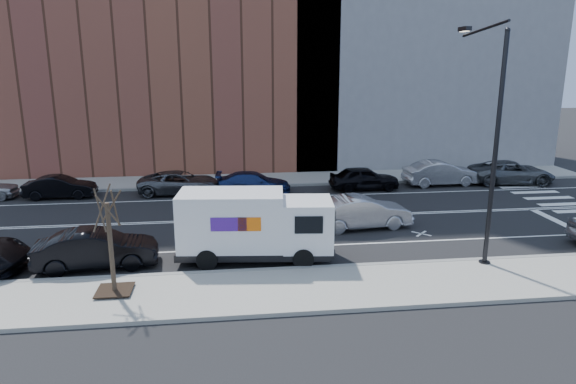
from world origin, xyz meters
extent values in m
plane|color=black|center=(0.00, 0.00, 0.00)|extent=(120.00, 120.00, 0.00)
cube|color=gray|center=(0.00, -8.80, 0.07)|extent=(44.00, 3.60, 0.15)
cube|color=gray|center=(0.00, 8.80, 0.07)|extent=(44.00, 3.60, 0.15)
cube|color=gray|center=(0.00, -7.00, 0.08)|extent=(44.00, 0.25, 0.17)
cube|color=gray|center=(0.00, 7.00, 0.08)|extent=(44.00, 0.25, 0.17)
cube|color=brown|center=(-8.00, 15.60, 11.00)|extent=(26.00, 10.00, 22.00)
cylinder|color=black|center=(7.00, -7.40, 4.50)|extent=(0.18, 0.18, 9.00)
cylinder|color=black|center=(7.00, -7.40, 0.10)|extent=(0.44, 0.44, 0.20)
sphere|color=black|center=(7.00, -7.40, 8.95)|extent=(0.20, 0.20, 0.20)
cylinder|color=black|center=(7.00, -5.70, 9.10)|extent=(0.11, 3.49, 0.48)
cube|color=black|center=(7.00, -4.00, 9.20)|extent=(0.25, 0.80, 0.18)
cube|color=#FFF2CC|center=(7.00, -4.00, 9.10)|extent=(0.18, 0.55, 0.03)
cube|color=black|center=(-7.00, -8.40, 0.23)|extent=(1.20, 1.20, 0.04)
cylinder|color=#382B1E|center=(-7.00, -8.40, 1.75)|extent=(0.16, 0.16, 3.20)
cylinder|color=#382B1E|center=(-6.75, -8.40, 3.15)|extent=(0.06, 0.80, 1.44)
cylinder|color=#382B1E|center=(-6.92, -8.16, 3.15)|extent=(0.81, 0.31, 1.19)
cylinder|color=#382B1E|center=(-7.20, -8.25, 3.15)|extent=(0.58, 0.76, 1.50)
cylinder|color=#382B1E|center=(-7.20, -8.55, 3.15)|extent=(0.47, 0.61, 1.37)
cylinder|color=#382B1E|center=(-6.92, -8.64, 3.15)|extent=(0.72, 0.29, 1.13)
cube|color=black|center=(-2.03, -5.60, 0.44)|extent=(6.29, 2.68, 0.30)
cube|color=silver|center=(0.13, -5.82, 1.53)|extent=(2.18, 2.31, 1.97)
cube|color=black|center=(1.13, -5.92, 1.82)|extent=(0.24, 1.82, 0.94)
cube|color=black|center=(0.02, -6.89, 1.82)|extent=(1.08, 0.15, 0.69)
cube|color=black|center=(0.24, -4.75, 1.82)|extent=(1.08, 0.15, 0.69)
cube|color=black|center=(1.09, -5.92, 0.54)|extent=(0.35, 1.98, 0.34)
cube|color=silver|center=(-2.91, -5.51, 1.72)|extent=(4.34, 2.58, 2.27)
cube|color=#47198C|center=(-3.03, -6.61, 1.87)|extent=(1.37, 0.16, 0.54)
cube|color=orange|center=(-2.24, -6.69, 1.87)|extent=(0.88, 0.11, 0.54)
cube|color=#47198C|center=(-2.80, -4.41, 1.87)|extent=(1.37, 0.16, 0.54)
cube|color=orange|center=(-2.02, -4.49, 1.87)|extent=(0.88, 0.11, 0.54)
cylinder|color=black|center=(-0.17, -6.78, 0.41)|extent=(0.85, 0.36, 0.83)
cylinder|color=black|center=(0.03, -4.82, 0.41)|extent=(0.85, 0.36, 0.83)
cylinder|color=black|center=(-3.90, -6.40, 0.41)|extent=(0.85, 0.36, 0.83)
cylinder|color=black|center=(-3.69, -4.44, 0.41)|extent=(0.85, 0.36, 0.83)
imported|color=black|center=(-12.87, 5.70, 0.67)|extent=(4.06, 1.46, 1.33)
imported|color=#4B4D52|center=(-5.86, 5.81, 0.70)|extent=(5.18, 2.68, 1.40)
imported|color=navy|center=(-1.41, 5.44, 0.66)|extent=(4.67, 2.15, 1.32)
imported|color=black|center=(5.60, 5.50, 0.74)|extent=(4.38, 1.80, 1.49)
imported|color=#9A9A9F|center=(10.93, 6.08, 0.80)|extent=(4.93, 1.92, 1.60)
imported|color=#4B4F53|center=(15.81, 6.00, 0.75)|extent=(5.67, 3.08, 1.51)
imported|color=#A8A8AD|center=(3.43, -2.04, 0.79)|extent=(4.93, 2.18, 1.57)
imported|color=black|center=(-8.18, -5.67, 0.76)|extent=(4.78, 2.10, 1.53)
camera|label=1|loc=(-3.06, -25.31, 7.84)|focal=32.00mm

